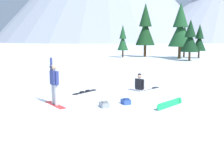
{
  "coord_description": "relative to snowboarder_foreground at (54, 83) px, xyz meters",
  "views": [
    {
      "loc": [
        8.5,
        -9.3,
        2.88
      ],
      "look_at": [
        2.01,
        2.35,
        1.0
      ],
      "focal_mm": 41.98,
      "sensor_mm": 36.0,
      "label": 1
    }
  ],
  "objects": [
    {
      "name": "pine_tree_young",
      "position": [
        -9.94,
        26.15,
        1.63
      ],
      "size": [
        1.6,
        1.6,
        4.76
      ],
      "color": "#472D19",
      "rests_on": "ground_plane"
    },
    {
      "name": "loose_snowboard_near_left",
      "position": [
        -0.41,
        2.82,
        -0.94
      ],
      "size": [
        0.56,
        1.74,
        0.09
      ],
      "color": "black",
      "rests_on": "ground_plane"
    },
    {
      "name": "pine_tree_leaning",
      "position": [
        0.03,
        24.96,
        1.84
      ],
      "size": [
        2.22,
        2.22,
        5.14
      ],
      "color": "#472D19",
      "rests_on": "ground_plane"
    },
    {
      "name": "pine_tree_short",
      "position": [
        -2.03,
        27.96,
        3.18
      ],
      "size": [
        3.19,
        3.19,
        7.59
      ],
      "color": "#472D19",
      "rests_on": "ground_plane"
    },
    {
      "name": "backpack_grey",
      "position": [
        2.04,
        0.73,
        -0.84
      ],
      "size": [
        0.55,
        0.53,
        0.27
      ],
      "color": "gray",
      "rests_on": "ground_plane"
    },
    {
      "name": "loose_snowboard_far_spare",
      "position": [
        4.41,
        2.16,
        -0.83
      ],
      "size": [
        0.57,
        1.83,
        0.26
      ],
      "color": "#19B259",
      "rests_on": "ground_plane"
    },
    {
      "name": "pine_tree_twin",
      "position": [
        -7.47,
        28.7,
        3.38
      ],
      "size": [
        2.92,
        2.92,
        7.98
      ],
      "color": "#472D19",
      "rests_on": "ground_plane"
    },
    {
      "name": "snowboarder_midground",
      "position": [
        2.06,
        4.67,
        -0.62
      ],
      "size": [
        0.91,
        1.78,
        0.98
      ],
      "color": "#B7B7BC",
      "rests_on": "ground_plane"
    },
    {
      "name": "backpack_blue",
      "position": [
        2.59,
        1.65,
        -0.85
      ],
      "size": [
        0.54,
        0.53,
        0.26
      ],
      "color": "#2D4C9E",
      "rests_on": "ground_plane"
    },
    {
      "name": "pine_tree_slender",
      "position": [
        -2.03,
        30.54,
        1.58
      ],
      "size": [
        1.63,
        1.63,
        4.67
      ],
      "color": "#472D19",
      "rests_on": "ground_plane"
    },
    {
      "name": "snowboarder_foreground",
      "position": [
        0.0,
        0.0,
        0.0
      ],
      "size": [
        1.55,
        0.9,
        2.04
      ],
      "color": "red",
      "rests_on": "ground_plane"
    },
    {
      "name": "pine_tree_tall",
      "position": [
        0.19,
        29.97,
        1.65
      ],
      "size": [
        1.87,
        1.87,
        4.79
      ],
      "color": "#472D19",
      "rests_on": "ground_plane"
    },
    {
      "name": "ground_plane",
      "position": [
        -1.0,
        0.9,
        -0.96
      ],
      "size": [
        800.0,
        800.0,
        0.0
      ],
      "primitive_type": "plane",
      "color": "silver"
    }
  ]
}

